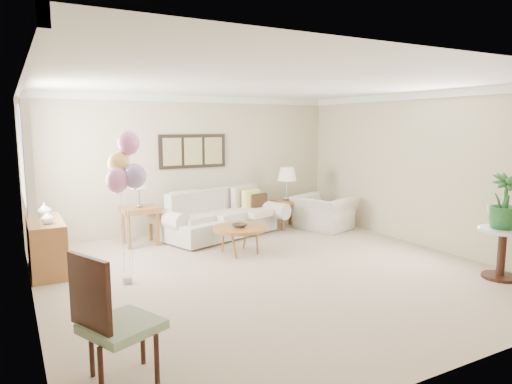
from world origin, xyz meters
The scene contains 18 objects.
ground_plane centered at (0.00, 0.00, 0.00)m, with size 6.00×6.00×0.00m, color #BAA48D.
room_shell centered at (-0.11, 0.09, 1.63)m, with size 6.04×6.04×2.60m.
wall_art_triptych centered at (0.00, 2.96, 1.55)m, with size 1.35×0.06×0.65m.
sofa centered at (0.23, 2.22, 0.34)m, with size 2.59×1.48×0.86m.
end_table_left centered at (-1.23, 2.33, 0.55)m, with size 0.60×0.55×0.66m.
end_table_right centered at (1.71, 2.27, 0.47)m, with size 0.52×0.47×0.56m.
lamp_left centered at (-1.23, 2.33, 1.07)m, with size 0.31×0.31×0.54m.
lamp_right centered at (1.71, 2.27, 1.06)m, with size 0.37×0.37×0.66m.
coffee_table centered at (0.03, 1.02, 0.40)m, with size 0.86×0.86×0.44m.
decor_bowl centered at (0.01, 0.99, 0.47)m, with size 0.23×0.23×0.06m, color #2F2720.
armchair centered at (2.24, 1.78, 0.33)m, with size 1.02×0.89×0.66m, color beige.
side_table centered at (2.57, -1.74, 0.52)m, with size 0.63×0.63×0.69m.
potted_plant centered at (2.56, -1.73, 1.05)m, with size 0.41×0.41×0.73m, color #19491E.
accent_chair centered at (-2.53, -1.86, 0.56)m, with size 0.70×0.69×1.07m.
credenza centered at (-2.76, 1.50, 0.37)m, with size 0.46×1.20×0.74m.
vase_white centered at (-2.74, 1.21, 0.83)m, with size 0.17×0.17×0.18m, color white.
vase_sage centered at (-2.74, 1.77, 0.84)m, with size 0.20×0.20×0.20m, color #B6B7B5.
balloon_cluster centered at (-1.86, 0.46, 1.53)m, with size 0.49×0.45×1.98m.
Camera 1 is at (-3.16, -5.35, 2.04)m, focal length 32.00 mm.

